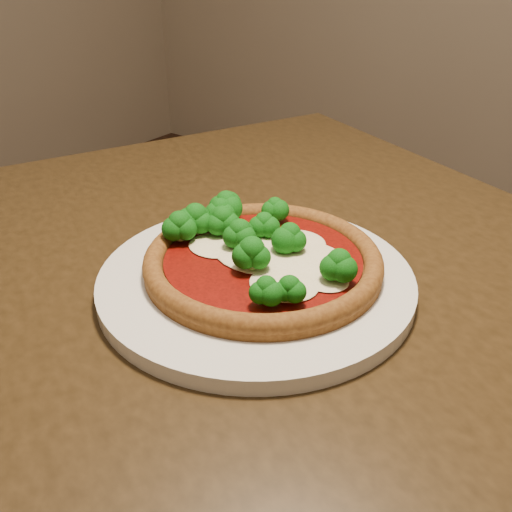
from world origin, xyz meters
The scene contains 3 objects.
dining_table centered at (0.20, 0.03, 0.65)m, with size 1.35×1.19×0.75m.
plate centered at (0.16, -0.02, 0.76)m, with size 0.35×0.35×0.02m, color silver.
pizza centered at (0.16, -0.01, 0.79)m, with size 0.27×0.27×0.06m.
Camera 1 is at (0.49, -0.46, 1.10)m, focal length 40.00 mm.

